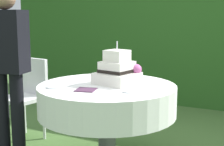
# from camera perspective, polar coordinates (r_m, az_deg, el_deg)

# --- Properties ---
(foliage_hedge) EXTENTS (6.04, 0.65, 2.37)m
(foliage_hedge) POSITION_cam_1_polar(r_m,az_deg,el_deg) (5.34, 12.66, 7.74)
(foliage_hedge) COLOR #28561E
(foliage_hedge) RESTS_ON ground_plane
(cake_table) EXTENTS (1.19, 1.19, 0.76)m
(cake_table) POSITION_cam_1_polar(r_m,az_deg,el_deg) (2.91, -0.86, -4.70)
(cake_table) COLOR #4C4C51
(cake_table) RESTS_ON ground_plane
(wedding_cake) EXTENTS (0.38, 0.38, 0.37)m
(wedding_cake) POSITION_cam_1_polar(r_m,az_deg,el_deg) (2.91, 0.99, 0.32)
(wedding_cake) COLOR white
(wedding_cake) RESTS_ON cake_table
(serving_plate_near) EXTENTS (0.15, 0.15, 0.01)m
(serving_plate_near) POSITION_cam_1_polar(r_m,az_deg,el_deg) (2.81, -9.65, -2.34)
(serving_plate_near) COLOR white
(serving_plate_near) RESTS_ON cake_table
(serving_plate_far) EXTENTS (0.15, 0.15, 0.01)m
(serving_plate_far) POSITION_cam_1_polar(r_m,az_deg,el_deg) (3.24, -0.82, -0.61)
(serving_plate_far) COLOR white
(serving_plate_far) RESTS_ON cake_table
(serving_plate_left) EXTENTS (0.10, 0.10, 0.01)m
(serving_plate_left) POSITION_cam_1_polar(r_m,az_deg,el_deg) (2.60, 2.84, -3.18)
(serving_plate_left) COLOR white
(serving_plate_left) RESTS_ON cake_table
(napkin_stack) EXTENTS (0.19, 0.19, 0.01)m
(napkin_stack) POSITION_cam_1_polar(r_m,az_deg,el_deg) (2.68, -4.49, -2.87)
(napkin_stack) COLOR #4C2D47
(napkin_stack) RESTS_ON cake_table
(garden_chair) EXTENTS (0.45, 0.45, 0.89)m
(garden_chair) POSITION_cam_1_polar(r_m,az_deg,el_deg) (3.77, -14.24, -2.96)
(garden_chair) COLOR white
(garden_chair) RESTS_ON ground_plane
(standing_person) EXTENTS (0.39, 0.26, 1.60)m
(standing_person) POSITION_cam_1_polar(r_m,az_deg,el_deg) (3.12, -17.41, 1.55)
(standing_person) COLOR black
(standing_person) RESTS_ON ground_plane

